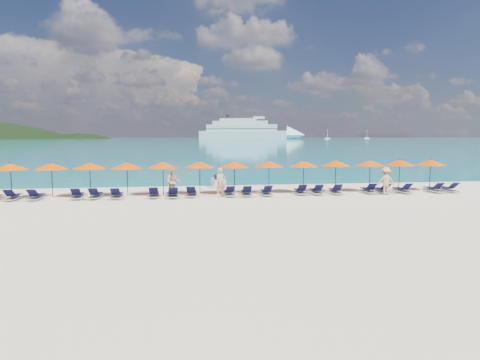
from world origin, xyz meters
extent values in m
plane|color=beige|center=(0.00, 0.00, 0.00)|extent=(1400.00, 1400.00, 0.00)
cube|color=#1FA9B2|center=(0.00, 660.00, 0.01)|extent=(1600.00, 1300.00, 0.01)
ellipsoid|color=black|center=(-150.00, 560.00, -35.00)|extent=(162.00, 126.00, 85.50)
cube|color=silver|center=(73.75, 513.33, 5.31)|extent=(118.04, 54.46, 10.63)
cone|color=silver|center=(140.85, 492.86, 5.31)|extent=(29.19, 29.19, 23.39)
cube|color=silver|center=(71.72, 513.96, 14.88)|extent=(94.74, 44.58, 8.50)
cube|color=silver|center=(69.69, 514.58, 21.26)|extent=(73.99, 36.41, 5.31)
cube|color=silver|center=(67.65, 515.20, 25.51)|extent=(50.69, 26.53, 3.72)
cube|color=black|center=(71.72, 513.96, 13.29)|extent=(95.92, 45.13, 0.96)
cube|color=black|center=(71.72, 513.96, 17.01)|extent=(93.56, 44.04, 0.96)
cylinder|color=black|center=(53.62, 519.48, 29.76)|extent=(4.68, 4.68, 5.85)
cube|color=silver|center=(174.34, 466.52, 0.89)|extent=(6.66, 2.22, 1.78)
cylinder|color=silver|center=(174.34, 466.52, 6.66)|extent=(0.40, 0.40, 11.10)
cube|color=silver|center=(257.29, 530.97, 0.91)|extent=(6.86, 2.29, 1.83)
cylinder|color=silver|center=(257.29, 530.97, 6.86)|extent=(0.41, 0.41, 11.44)
cube|color=#B2B1C5|center=(-0.86, 9.51, 0.31)|extent=(1.03, 2.51, 0.57)
cube|color=black|center=(-0.85, 9.30, 0.72)|extent=(0.56, 1.05, 0.36)
cylinder|color=black|center=(-0.89, 10.13, 0.88)|extent=(0.57, 0.09, 0.06)
imported|color=tan|center=(-1.12, 4.09, 0.94)|extent=(0.80, 0.65, 1.88)
imported|color=tan|center=(-4.19, 4.71, 0.95)|extent=(0.94, 0.56, 1.91)
imported|color=tan|center=(9.98, 3.56, 0.93)|extent=(1.24, 0.65, 1.86)
cylinder|color=black|center=(-14.33, 5.29, 1.10)|extent=(0.05, 0.05, 2.20)
cone|color=#DF4600|center=(-14.33, 5.29, 2.02)|extent=(2.10, 2.10, 0.42)
sphere|color=black|center=(-14.33, 5.29, 2.24)|extent=(0.08, 0.08, 0.08)
cylinder|color=black|center=(-11.87, 5.31, 1.10)|extent=(0.05, 0.05, 2.20)
cone|color=#DF4600|center=(-11.87, 5.31, 2.02)|extent=(2.10, 2.10, 0.42)
sphere|color=black|center=(-11.87, 5.31, 2.24)|extent=(0.08, 0.08, 0.08)
cylinder|color=black|center=(-9.55, 5.42, 1.10)|extent=(0.05, 0.05, 2.20)
cone|color=#DF4600|center=(-9.55, 5.42, 2.02)|extent=(2.10, 2.10, 0.42)
sphere|color=black|center=(-9.55, 5.42, 2.24)|extent=(0.08, 0.08, 0.08)
cylinder|color=black|center=(-7.17, 5.33, 1.10)|extent=(0.05, 0.05, 2.20)
cone|color=#DF4600|center=(-7.17, 5.33, 2.02)|extent=(2.10, 2.10, 0.42)
sphere|color=black|center=(-7.17, 5.33, 2.24)|extent=(0.08, 0.08, 0.08)
cylinder|color=black|center=(-4.86, 5.53, 1.10)|extent=(0.05, 0.05, 2.20)
cone|color=#DF4600|center=(-4.86, 5.53, 2.02)|extent=(2.10, 2.10, 0.42)
sphere|color=black|center=(-4.86, 5.53, 2.24)|extent=(0.08, 0.08, 0.08)
cylinder|color=black|center=(-2.41, 5.57, 1.10)|extent=(0.05, 0.05, 2.20)
cone|color=#DF4600|center=(-2.41, 5.57, 2.02)|extent=(2.10, 2.10, 0.42)
sphere|color=black|center=(-2.41, 5.57, 2.24)|extent=(0.08, 0.08, 0.08)
cylinder|color=black|center=(-0.06, 5.33, 1.10)|extent=(0.05, 0.05, 2.20)
cone|color=#DF4600|center=(-0.06, 5.33, 2.02)|extent=(2.10, 2.10, 0.42)
sphere|color=black|center=(-0.06, 5.33, 2.24)|extent=(0.08, 0.08, 0.08)
cylinder|color=black|center=(2.38, 5.56, 1.10)|extent=(0.05, 0.05, 2.20)
cone|color=#DF4600|center=(2.38, 5.56, 2.02)|extent=(2.10, 2.10, 0.42)
sphere|color=black|center=(2.38, 5.56, 2.24)|extent=(0.08, 0.08, 0.08)
cylinder|color=black|center=(4.79, 5.34, 1.10)|extent=(0.05, 0.05, 2.20)
cone|color=#DF4600|center=(4.79, 5.34, 2.02)|extent=(2.10, 2.10, 0.42)
sphere|color=black|center=(4.79, 5.34, 2.24)|extent=(0.08, 0.08, 0.08)
cylinder|color=black|center=(7.22, 5.57, 1.10)|extent=(0.05, 0.05, 2.20)
cone|color=#DF4600|center=(7.22, 5.57, 2.02)|extent=(2.10, 2.10, 0.42)
sphere|color=black|center=(7.22, 5.57, 2.24)|extent=(0.08, 0.08, 0.08)
cylinder|color=black|center=(9.68, 5.33, 1.10)|extent=(0.05, 0.05, 2.20)
cone|color=#DF4600|center=(9.68, 5.33, 2.02)|extent=(2.10, 2.10, 0.42)
sphere|color=black|center=(9.68, 5.33, 2.24)|extent=(0.08, 0.08, 0.08)
cylinder|color=black|center=(12.04, 5.53, 1.10)|extent=(0.05, 0.05, 2.20)
cone|color=#DF4600|center=(12.04, 5.53, 2.02)|extent=(2.10, 2.10, 0.42)
sphere|color=black|center=(12.04, 5.53, 2.24)|extent=(0.08, 0.08, 0.08)
cylinder|color=black|center=(14.34, 5.34, 1.10)|extent=(0.05, 0.05, 2.20)
cone|color=#DF4600|center=(14.34, 5.34, 2.02)|extent=(2.10, 2.10, 0.42)
sphere|color=black|center=(14.34, 5.34, 2.24)|extent=(0.08, 0.08, 0.08)
cube|color=silver|center=(-13.90, 4.39, 0.14)|extent=(0.63, 1.70, 0.06)
cube|color=black|center=(-13.90, 4.64, 0.30)|extent=(0.56, 1.10, 0.04)
cube|color=black|center=(-13.89, 3.84, 0.55)|extent=(0.55, 0.54, 0.43)
cube|color=silver|center=(-12.52, 4.31, 0.14)|extent=(0.69, 1.72, 0.06)
cube|color=black|center=(-12.51, 4.56, 0.30)|extent=(0.60, 1.12, 0.04)
cube|color=black|center=(-12.55, 3.76, 0.55)|extent=(0.57, 0.56, 0.43)
cube|color=silver|center=(-10.11, 4.40, 0.14)|extent=(0.73, 1.74, 0.06)
cube|color=black|center=(-10.13, 4.65, 0.30)|extent=(0.62, 1.13, 0.04)
cube|color=black|center=(-10.08, 3.85, 0.55)|extent=(0.58, 0.57, 0.43)
cube|color=silver|center=(-9.01, 4.39, 0.14)|extent=(0.69, 1.72, 0.06)
cube|color=black|center=(-9.00, 4.64, 0.30)|extent=(0.59, 1.12, 0.04)
cube|color=black|center=(-9.03, 3.84, 0.55)|extent=(0.57, 0.56, 0.43)
cube|color=silver|center=(-7.68, 4.20, 0.14)|extent=(0.63, 1.70, 0.06)
cube|color=black|center=(-7.68, 4.45, 0.30)|extent=(0.55, 1.10, 0.04)
cube|color=black|center=(-7.69, 3.65, 0.55)|extent=(0.55, 0.54, 0.43)
cube|color=silver|center=(-5.39, 4.30, 0.14)|extent=(0.66, 1.72, 0.06)
cube|color=black|center=(-5.40, 4.55, 0.30)|extent=(0.58, 1.11, 0.04)
cube|color=black|center=(-5.38, 3.75, 0.55)|extent=(0.56, 0.55, 0.43)
cube|color=silver|center=(-4.18, 4.04, 0.14)|extent=(0.75, 1.74, 0.06)
cube|color=black|center=(-4.20, 4.29, 0.30)|extent=(0.64, 1.14, 0.04)
cube|color=black|center=(-4.14, 3.50, 0.55)|extent=(0.59, 0.58, 0.43)
cube|color=silver|center=(-2.99, 4.34, 0.14)|extent=(0.78, 1.75, 0.06)
cube|color=black|center=(-2.97, 4.59, 0.30)|extent=(0.65, 1.15, 0.04)
cube|color=black|center=(-3.04, 3.79, 0.55)|extent=(0.60, 0.59, 0.43)
cube|color=silver|center=(-0.57, 4.28, 0.14)|extent=(0.74, 1.74, 0.06)
cube|color=black|center=(-0.59, 4.53, 0.30)|extent=(0.63, 1.14, 0.04)
cube|color=black|center=(-0.53, 3.73, 0.55)|extent=(0.59, 0.57, 0.43)
cube|color=silver|center=(0.58, 4.17, 0.14)|extent=(0.69, 1.72, 0.06)
cube|color=black|center=(0.59, 4.42, 0.30)|extent=(0.59, 1.12, 0.04)
cube|color=black|center=(0.56, 3.62, 0.55)|extent=(0.57, 0.56, 0.43)
cube|color=silver|center=(1.92, 4.21, 0.14)|extent=(0.62, 1.70, 0.06)
cube|color=black|center=(1.92, 4.46, 0.30)|extent=(0.55, 1.10, 0.04)
cube|color=black|center=(1.92, 3.66, 0.55)|extent=(0.55, 0.54, 0.43)
cube|color=silver|center=(4.29, 4.42, 0.14)|extent=(0.67, 1.72, 0.06)
cube|color=black|center=(4.30, 4.67, 0.30)|extent=(0.58, 1.12, 0.04)
cube|color=black|center=(4.28, 3.87, 0.55)|extent=(0.57, 0.55, 0.43)
cube|color=silver|center=(5.39, 4.31, 0.14)|extent=(0.69, 1.72, 0.06)
cube|color=black|center=(5.40, 4.56, 0.30)|extent=(0.59, 1.12, 0.04)
cube|color=black|center=(5.37, 3.76, 0.55)|extent=(0.57, 0.56, 0.43)
cube|color=silver|center=(6.71, 4.26, 0.14)|extent=(0.74, 1.74, 0.06)
cube|color=black|center=(6.73, 4.51, 0.30)|extent=(0.63, 1.14, 0.04)
cube|color=black|center=(6.67, 3.72, 0.55)|extent=(0.59, 0.57, 0.43)
cube|color=silver|center=(9.11, 4.35, 0.14)|extent=(0.67, 1.72, 0.06)
cube|color=black|center=(9.12, 4.60, 0.30)|extent=(0.59, 1.12, 0.04)
cube|color=black|center=(9.09, 3.80, 0.55)|extent=(0.57, 0.55, 0.43)
cube|color=silver|center=(10.06, 4.22, 0.14)|extent=(0.65, 1.71, 0.06)
cube|color=black|center=(10.06, 4.47, 0.30)|extent=(0.57, 1.11, 0.04)
cube|color=black|center=(10.07, 3.67, 0.55)|extent=(0.56, 0.55, 0.43)
cube|color=silver|center=(11.51, 4.09, 0.14)|extent=(0.70, 1.73, 0.06)
cube|color=black|center=(11.50, 4.34, 0.30)|extent=(0.60, 1.12, 0.04)
cube|color=black|center=(11.54, 3.54, 0.55)|extent=(0.57, 0.56, 0.43)
cube|color=silver|center=(13.86, 4.13, 0.14)|extent=(0.64, 1.71, 0.06)
cube|color=black|center=(13.86, 4.38, 0.30)|extent=(0.56, 1.11, 0.04)
cube|color=black|center=(13.86, 3.58, 0.55)|extent=(0.55, 0.54, 0.43)
cube|color=silver|center=(14.96, 4.12, 0.14)|extent=(0.77, 1.75, 0.06)
cube|color=black|center=(14.94, 4.37, 0.30)|extent=(0.64, 1.14, 0.04)
cube|color=black|center=(15.01, 3.58, 0.55)|extent=(0.59, 0.58, 0.43)
camera|label=1|loc=(-3.35, -21.63, 3.94)|focal=30.00mm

